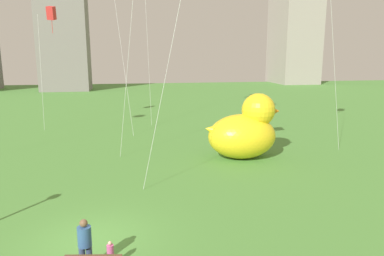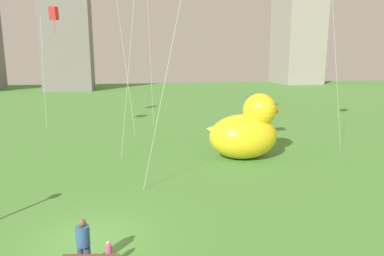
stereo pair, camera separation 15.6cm
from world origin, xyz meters
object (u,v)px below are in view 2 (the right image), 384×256
object	(u,v)px
person_child	(109,253)
kite_red	(54,14)
person_adult	(83,242)
giant_inflatable_duck	(246,131)

from	to	relation	value
person_child	kite_red	bearing A→B (deg)	103.80
kite_red	person_child	bearing A→B (deg)	-76.20
person_child	person_adult	bearing A→B (deg)	-176.40
person_child	kite_red	xyz separation A→B (m)	(-5.79, 23.58, 9.46)
person_adult	giant_inflatable_duck	world-z (taller)	giant_inflatable_duck
giant_inflatable_duck	person_adult	bearing A→B (deg)	-127.81
person_adult	kite_red	size ratio (longest dim) A/B	0.16
person_adult	giant_inflatable_duck	xyz separation A→B (m)	(8.57, 11.04, 0.82)
person_adult	giant_inflatable_duck	distance (m)	14.00
person_adult	person_child	size ratio (longest dim) A/B	1.91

